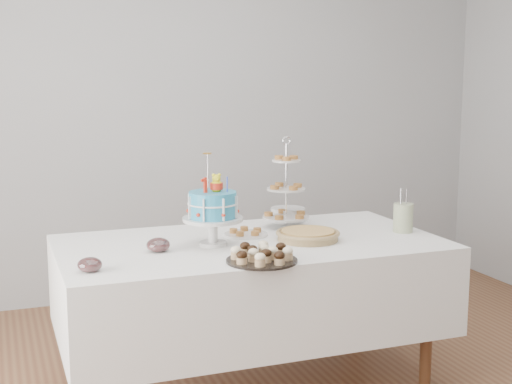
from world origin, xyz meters
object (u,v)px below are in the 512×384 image
object	(u,v)px
pastry_plate	(246,233)
utensil_pitcher	(403,217)
plate_stack	(288,214)
table	(251,284)
tiered_stand	(286,190)
jam_bowl_b	(158,245)
pie	(308,235)
cupcake_tray	(262,254)
jam_bowl_a	(90,265)
birthday_cake	(213,221)

from	to	relation	value
pastry_plate	utensil_pitcher	bearing A→B (deg)	-14.45
plate_stack	table	bearing A→B (deg)	-133.11
table	tiered_stand	size ratio (longest dim) A/B	3.81
plate_stack	jam_bowl_b	bearing A→B (deg)	-152.25
pie	jam_bowl_b	distance (m)	0.77
tiered_stand	utensil_pitcher	size ratio (longest dim) A/B	2.14
table	jam_bowl_b	size ratio (longest dim) A/B	16.84
pie	cupcake_tray	bearing A→B (deg)	-139.73
cupcake_tray	utensil_pitcher	bearing A→B (deg)	18.78
pie	jam_bowl_b	world-z (taller)	jam_bowl_b
jam_bowl_a	pie	bearing A→B (deg)	10.67
pie	jam_bowl_a	size ratio (longest dim) A/B	3.09
tiered_stand	utensil_pitcher	world-z (taller)	tiered_stand
pie	plate_stack	xyz separation A→B (m)	(0.09, 0.49, 0.01)
cupcake_tray	jam_bowl_a	distance (m)	0.76
utensil_pitcher	pie	bearing A→B (deg)	162.62
cupcake_tray	pie	distance (m)	0.49
jam_bowl_b	birthday_cake	bearing A→B (deg)	6.93
utensil_pitcher	jam_bowl_b	bearing A→B (deg)	161.10
jam_bowl_b	plate_stack	bearing A→B (deg)	27.75
pie	jam_bowl_a	bearing A→B (deg)	-169.33
cupcake_tray	jam_bowl_a	bearing A→B (deg)	172.13
birthday_cake	jam_bowl_a	bearing A→B (deg)	-164.30
birthday_cake	jam_bowl_b	bearing A→B (deg)	179.06
pie	utensil_pitcher	bearing A→B (deg)	0.23
birthday_cake	tiered_stand	size ratio (longest dim) A/B	0.91
pie	jam_bowl_a	xyz separation A→B (m)	(-1.12, -0.21, 0.00)
table	jam_bowl_b	bearing A→B (deg)	-173.74
jam_bowl_a	utensil_pitcher	xyz separation A→B (m)	(1.68, 0.21, 0.05)
tiered_stand	jam_bowl_a	xyz separation A→B (m)	(-1.14, -0.55, -0.18)
jam_bowl_a	utensil_pitcher	bearing A→B (deg)	7.24
cupcake_tray	plate_stack	distance (m)	0.93
cupcake_tray	jam_bowl_a	size ratio (longest dim) A/B	3.06
cupcake_tray	jam_bowl_b	distance (m)	0.53
birthday_cake	pastry_plate	xyz separation A→B (m)	(0.22, 0.15, -0.11)
plate_stack	jam_bowl_a	size ratio (longest dim) A/B	1.87
table	cupcake_tray	size ratio (longest dim) A/B	5.92
table	cupcake_tray	distance (m)	0.49
pastry_plate	cupcake_tray	bearing A→B (deg)	-102.01
table	tiered_stand	world-z (taller)	tiered_stand
plate_stack	utensil_pitcher	bearing A→B (deg)	-46.05
pie	jam_bowl_b	bearing A→B (deg)	177.60
tiered_stand	jam_bowl_a	size ratio (longest dim) A/B	4.76
pastry_plate	jam_bowl_a	bearing A→B (deg)	-153.76
plate_stack	pastry_plate	bearing A→B (deg)	-142.41
pie	utensil_pitcher	size ratio (longest dim) A/B	1.39
cupcake_tray	tiered_stand	world-z (taller)	tiered_stand
pastry_plate	table	bearing A→B (deg)	-99.28
birthday_cake	cupcake_tray	bearing A→B (deg)	-81.43
table	pastry_plate	size ratio (longest dim) A/B	8.39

